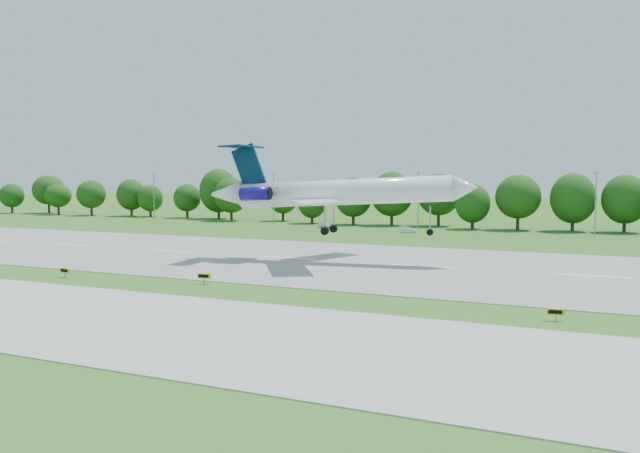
{
  "coord_description": "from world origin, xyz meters",
  "views": [
    {
      "loc": [
        27.75,
        -61.42,
        11.76
      ],
      "look_at": [
        -11.43,
        18.0,
        5.24
      ],
      "focal_mm": 40.0,
      "sensor_mm": 36.0,
      "label": 1
    }
  ],
  "objects": [
    {
      "name": "ground",
      "position": [
        0.0,
        0.0,
        0.0
      ],
      "size": [
        600.0,
        600.0,
        0.0
      ],
      "primitive_type": "plane",
      "color": "#295D18",
      "rests_on": "ground"
    },
    {
      "name": "runway",
      "position": [
        0.0,
        25.0,
        0.04
      ],
      "size": [
        400.0,
        45.0,
        0.08
      ],
      "primitive_type": "cube",
      "color": "gray",
      "rests_on": "ground"
    },
    {
      "name": "taxiway",
      "position": [
        0.0,
        -18.0,
        0.04
      ],
      "size": [
        400.0,
        23.0,
        0.08
      ],
      "primitive_type": "cube",
      "color": "#ADADA8",
      "rests_on": "ground"
    },
    {
      "name": "tree_line",
      "position": [
        0.0,
        92.0,
        6.19
      ],
      "size": [
        288.4,
        8.4,
        10.4
      ],
      "color": "#382314",
      "rests_on": "ground"
    },
    {
      "name": "light_poles",
      "position": [
        -2.5,
        82.0,
        6.34
      ],
      "size": [
        175.9,
        0.25,
        12.19
      ],
      "color": "gray",
      "rests_on": "ground"
    },
    {
      "name": "airliner",
      "position": [
        -13.24,
        24.7,
        9.41
      ],
      "size": [
        36.89,
        26.57,
        12.31
      ],
      "rotation": [
        0.0,
        -0.04,
        0.16
      ],
      "color": "white",
      "rests_on": "ground"
    },
    {
      "name": "taxi_sign_left",
      "position": [
        -33.93,
        -2.15,
        0.79
      ],
      "size": [
        1.53,
        0.34,
        1.07
      ],
      "rotation": [
        0.0,
        0.0,
        -0.11
      ],
      "color": "gray",
      "rests_on": "ground"
    },
    {
      "name": "taxi_sign_centre",
      "position": [
        -16.97,
        1.09,
        0.82
      ],
      "size": [
        1.58,
        0.44,
        1.11
      ],
      "rotation": [
        0.0,
        0.0,
        0.17
      ],
      "color": "gray",
      "rests_on": "ground"
    },
    {
      "name": "taxi_sign_right",
      "position": [
        19.77,
        -2.53,
        0.73
      ],
      "size": [
        1.42,
        0.45,
        0.99
      ],
      "rotation": [
        0.0,
        0.0,
        0.21
      ],
      "color": "gray",
      "rests_on": "ground"
    },
    {
      "name": "service_vehicle_a",
      "position": [
        -19.48,
        74.54,
        0.55
      ],
      "size": [
        3.54,
        2.3,
        1.1
      ],
      "primitive_type": "imported",
      "rotation": [
        0.0,
        0.0,
        1.94
      ],
      "color": "silver",
      "rests_on": "ground"
    },
    {
      "name": "service_vehicle_b",
      "position": [
        -39.25,
        77.45,
        0.61
      ],
      "size": [
        3.75,
        1.87,
        1.23
      ],
      "primitive_type": "imported",
      "rotation": [
        0.0,
        0.0,
        1.45
      ],
      "color": "silver",
      "rests_on": "ground"
    }
  ]
}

